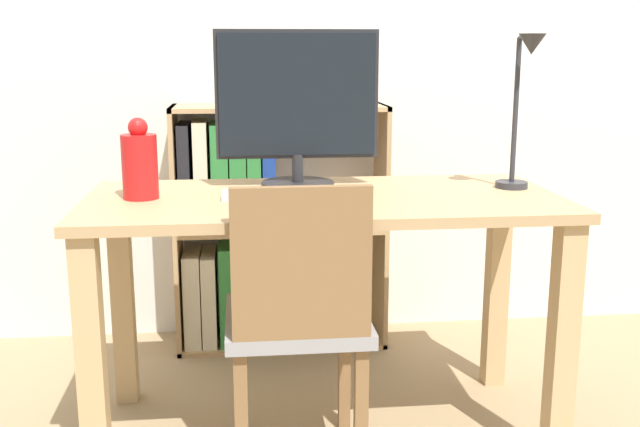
{
  "coord_description": "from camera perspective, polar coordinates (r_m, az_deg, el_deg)",
  "views": [
    {
      "loc": [
        -0.24,
        -2.17,
        1.19
      ],
      "look_at": [
        0.0,
        0.1,
        0.68
      ],
      "focal_mm": 42.0,
      "sensor_mm": 36.0,
      "label": 1
    }
  ],
  "objects": [
    {
      "name": "chair",
      "position": [
        2.08,
        -1.67,
        -7.76
      ],
      "size": [
        0.4,
        0.4,
        0.85
      ],
      "rotation": [
        0.0,
        0.0,
        0.17
      ],
      "color": "gray",
      "rests_on": "ground_plane"
    },
    {
      "name": "keyboard",
      "position": [
        2.22,
        -2.28,
        1.53
      ],
      "size": [
        0.4,
        0.12,
        0.02
      ],
      "color": "silver",
      "rests_on": "desk"
    },
    {
      "name": "desk",
      "position": [
        2.26,
        0.27,
        -2.21
      ],
      "size": [
        1.41,
        0.66,
        0.76
      ],
      "color": "tan",
      "rests_on": "ground_plane"
    },
    {
      "name": "bookshelf",
      "position": [
        3.0,
        -6.09,
        -0.78
      ],
      "size": [
        0.84,
        0.28,
        0.97
      ],
      "color": "tan",
      "rests_on": "ground_plane"
    },
    {
      "name": "wall_back",
      "position": [
        3.11,
        -1.68,
        14.51
      ],
      "size": [
        8.0,
        0.05,
        2.6
      ],
      "color": "silver",
      "rests_on": "ground_plane"
    },
    {
      "name": "desk_lamp",
      "position": [
        2.35,
        15.21,
        8.6
      ],
      "size": [
        0.1,
        0.19,
        0.47
      ],
      "color": "#2D2D33",
      "rests_on": "desk"
    },
    {
      "name": "vase",
      "position": [
        2.23,
        -13.57,
        3.72
      ],
      "size": [
        0.1,
        0.1,
        0.24
      ],
      "color": "red",
      "rests_on": "desk"
    },
    {
      "name": "monitor",
      "position": [
        2.35,
        -1.75,
        8.39
      ],
      "size": [
        0.51,
        0.23,
        0.49
      ],
      "color": "#232326",
      "rests_on": "desk"
    }
  ]
}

